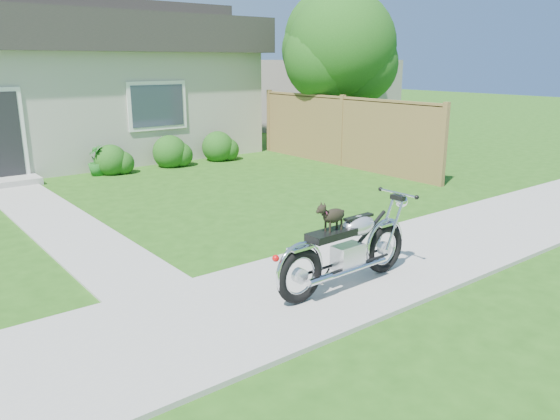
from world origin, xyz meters
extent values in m
plane|color=#235114|center=(0.00, 0.00, 0.00)|extent=(80.00, 80.00, 0.00)
cube|color=#9E9B93|center=(0.00, 0.00, 0.02)|extent=(24.00, 2.20, 0.04)
cube|color=#9E9B93|center=(-1.50, 5.00, 0.01)|extent=(1.20, 8.00, 0.03)
cube|color=#B1AAA0|center=(0.00, 12.00, 1.50)|extent=(12.00, 6.00, 3.00)
cube|color=#2D2B28|center=(0.00, 12.00, 3.50)|extent=(12.60, 6.60, 1.00)
cube|color=#2D2B28|center=(0.00, 12.00, 4.20)|extent=(12.60, 2.00, 0.60)
cube|color=#9E9B93|center=(-1.50, 8.62, 0.08)|extent=(1.40, 0.70, 0.16)
cube|color=#2D3847|center=(2.50, 8.97, 1.60)|extent=(1.70, 0.05, 1.30)
cube|color=olive|center=(6.30, 5.75, 0.90)|extent=(0.08, 6.50, 1.80)
cube|color=olive|center=(6.30, 9.00, 0.95)|extent=(0.12, 0.12, 1.90)
cube|color=olive|center=(6.30, 5.75, 0.95)|extent=(0.12, 0.12, 1.90)
cube|color=olive|center=(6.30, 2.50, 0.95)|extent=(0.12, 0.12, 1.90)
cube|color=olive|center=(6.30, 5.75, 1.82)|extent=(0.08, 6.50, 0.08)
cylinder|color=#3D2B1C|center=(7.38, 6.94, 1.29)|extent=(0.28, 0.28, 2.58)
sphere|color=#1E4F15|center=(7.38, 6.94, 3.20)|extent=(3.09, 3.09, 3.09)
sphere|color=#1E4F15|center=(7.78, 6.64, 2.68)|extent=(2.27, 2.27, 2.27)
cylinder|color=#3D2B1C|center=(10.11, 10.30, 1.43)|extent=(0.28, 0.28, 2.86)
sphere|color=#1E4F15|center=(10.11, 10.30, 3.55)|extent=(3.43, 3.43, 3.43)
sphere|color=#1E4F15|center=(10.51, 10.00, 2.98)|extent=(2.52, 2.52, 2.52)
sphere|color=#1E4F15|center=(0.92, 8.50, 0.34)|extent=(0.81, 0.81, 0.81)
sphere|color=#1E4F15|center=(4.07, 8.50, 0.39)|extent=(0.91, 0.91, 0.91)
sphere|color=#1E4F15|center=(2.56, 8.50, 0.39)|extent=(0.92, 0.92, 0.92)
imported|color=#1A5F1B|center=(0.57, 8.55, 0.39)|extent=(0.52, 0.52, 0.77)
torus|color=black|center=(1.21, -0.29, 0.38)|extent=(0.67, 0.13, 0.67)
torus|color=black|center=(-0.29, -0.33, 0.38)|extent=(0.67, 0.13, 0.67)
cube|color=silver|center=(0.51, -0.31, 0.42)|extent=(0.41, 0.25, 0.30)
ellipsoid|color=silver|center=(0.68, -0.30, 0.79)|extent=(0.52, 0.30, 0.26)
cube|color=black|center=(0.21, -0.32, 0.78)|extent=(0.66, 0.28, 0.09)
cube|color=silver|center=(1.21, -0.29, 0.72)|extent=(0.30, 0.15, 0.03)
cube|color=silver|center=(-0.29, -0.33, 0.72)|extent=(0.30, 0.15, 0.03)
cylinder|color=silver|center=(1.43, -0.28, 1.09)|extent=(0.04, 0.60, 0.03)
sphere|color=silver|center=(1.51, -0.28, 0.98)|extent=(0.17, 0.17, 0.17)
cylinder|color=silver|center=(0.52, -0.44, 0.29)|extent=(1.10, 0.09, 0.06)
ellipsoid|color=black|center=(0.24, -0.32, 1.00)|extent=(0.33, 0.16, 0.17)
sphere|color=black|center=(0.04, -0.32, 1.12)|extent=(0.11, 0.11, 0.11)
cylinder|color=black|center=(0.15, -0.28, 0.89)|extent=(0.03, 0.03, 0.13)
cylinder|color=black|center=(0.15, -0.36, 0.89)|extent=(0.03, 0.03, 0.13)
cylinder|color=black|center=(0.34, -0.28, 0.89)|extent=(0.03, 0.03, 0.13)
cylinder|color=black|center=(0.34, -0.35, 0.89)|extent=(0.03, 0.03, 0.13)
torus|color=#A72C5F|center=(0.09, -0.32, 1.07)|extent=(0.05, 0.09, 0.09)
camera|label=1|loc=(-4.09, -4.82, 2.78)|focal=35.00mm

